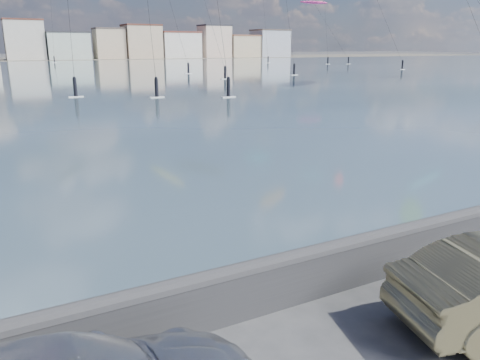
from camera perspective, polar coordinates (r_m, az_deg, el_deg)
name	(u,v)px	position (r m, az deg, el deg)	size (l,w,h in m)	color
bay_water	(5,74)	(95.65, -26.74, 11.47)	(500.00, 177.00, 0.00)	#334F58
seawall	(225,293)	(8.54, -1.85, -13.55)	(400.00, 0.36, 1.08)	#28282B
kitesurfer_4	(314,3)	(144.98, 9.03, 20.49)	(8.09, 16.23, 17.71)	#E5338C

